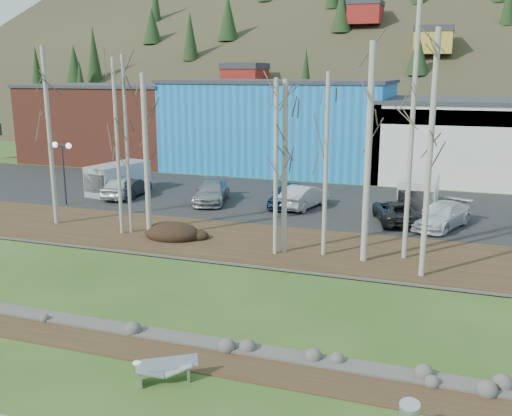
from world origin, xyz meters
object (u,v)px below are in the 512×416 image
at_px(van_white, 419,195).
at_px(car_4, 304,196).
at_px(car_1, 132,187).
at_px(car_5, 396,211).
at_px(bench_damaged, 166,370).
at_px(car_2, 212,192).
at_px(car_6, 442,215).
at_px(van_grey, 117,179).
at_px(seagull, 138,364).
at_px(car_0, 124,186).
at_px(car_3, 288,195).
at_px(street_lamp, 63,156).

bearing_deg(van_white, car_4, -170.09).
relative_size(car_1, car_5, 0.81).
bearing_deg(bench_damaged, car_2, 77.25).
height_order(bench_damaged, car_2, car_2).
relative_size(car_6, van_grey, 0.93).
distance_m(seagull, car_4, 22.24).
relative_size(car_0, car_3, 1.03).
bearing_deg(van_white, bench_damaged, -102.41).
distance_m(bench_damaged, car_0, 26.11).
height_order(car_0, car_6, car_0).
distance_m(car_2, car_5, 12.74).
xyz_separation_m(car_3, car_6, (9.97, -2.33, -0.06)).
distance_m(car_2, van_grey, 8.01).
distance_m(street_lamp, car_2, 10.30).
xyz_separation_m(street_lamp, van_white, (22.95, 5.57, -2.19)).
bearing_deg(seagull, bench_damaged, 5.51).
distance_m(street_lamp, van_grey, 5.15).
height_order(street_lamp, car_4, street_lamp).
xyz_separation_m(car_3, van_grey, (-13.31, 0.00, 0.32)).
relative_size(bench_damaged, car_6, 0.34).
xyz_separation_m(car_3, car_4, (1.11, -0.02, -0.01)).
bearing_deg(van_white, car_3, -171.33).
relative_size(car_4, van_white, 0.87).
height_order(car_3, car_4, car_3).
distance_m(car_1, car_3, 11.66).
relative_size(bench_damaged, car_2, 0.33).
bearing_deg(seagull, van_grey, 146.84).
relative_size(car_0, car_5, 0.96).
xyz_separation_m(car_5, car_6, (2.63, -0.39, 0.04)).
relative_size(street_lamp, car_4, 0.91).
height_order(seagull, car_1, car_1).
xyz_separation_m(car_2, car_6, (15.30, -1.71, -0.01)).
relative_size(car_6, van_white, 0.93).
relative_size(bench_damaged, car_4, 0.36).
xyz_separation_m(car_0, van_white, (20.49, 2.16, 0.36)).
bearing_deg(street_lamp, van_grey, 83.42).
height_order(car_2, car_5, car_2).
distance_m(car_5, car_6, 2.66).
height_order(bench_damaged, car_0, car_0).
bearing_deg(car_5, van_white, -127.17).
height_order(seagull, van_white, van_white).
bearing_deg(car_1, van_grey, -25.72).
distance_m(car_5, van_white, 3.27).
distance_m(car_4, van_white, 7.43).
height_order(car_1, car_3, car_3).
height_order(car_0, car_3, car_0).
distance_m(bench_damaged, seagull, 1.24).
height_order(car_2, car_6, car_2).
height_order(street_lamp, car_6, street_lamp).
height_order(street_lamp, car_3, street_lamp).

